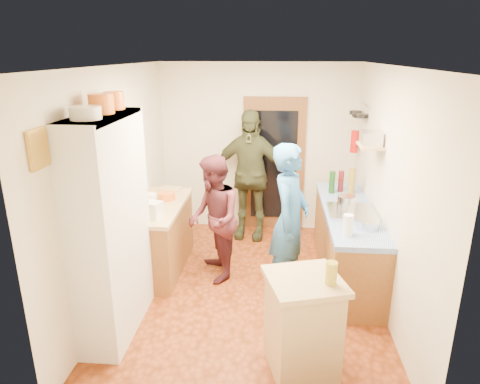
# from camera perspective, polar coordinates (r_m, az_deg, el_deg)

# --- Properties ---
(floor) EXTENTS (3.00, 4.00, 0.02)m
(floor) POSITION_cam_1_polar(r_m,az_deg,el_deg) (5.30, 1.19, -13.01)
(floor) COLOR brown
(floor) RESTS_ON ground
(ceiling) EXTENTS (3.00, 4.00, 0.02)m
(ceiling) POSITION_cam_1_polar(r_m,az_deg,el_deg) (4.53, 1.41, 16.61)
(ceiling) COLOR silver
(ceiling) RESTS_ON ground
(wall_back) EXTENTS (3.00, 0.02, 2.60)m
(wall_back) POSITION_cam_1_polar(r_m,az_deg,el_deg) (6.70, 2.42, 5.80)
(wall_back) COLOR beige
(wall_back) RESTS_ON ground
(wall_front) EXTENTS (3.00, 0.02, 2.60)m
(wall_front) POSITION_cam_1_polar(r_m,az_deg,el_deg) (2.91, -1.34, -11.38)
(wall_front) COLOR beige
(wall_front) RESTS_ON ground
(wall_left) EXTENTS (0.02, 4.00, 2.60)m
(wall_left) POSITION_cam_1_polar(r_m,az_deg,el_deg) (5.07, -15.99, 1.04)
(wall_left) COLOR beige
(wall_left) RESTS_ON ground
(wall_right) EXTENTS (0.02, 4.00, 2.60)m
(wall_right) POSITION_cam_1_polar(r_m,az_deg,el_deg) (4.90, 19.19, 0.13)
(wall_right) COLOR beige
(wall_right) RESTS_ON ground
(door_frame) EXTENTS (0.95, 0.06, 2.10)m
(door_frame) POSITION_cam_1_polar(r_m,az_deg,el_deg) (6.71, 4.51, 3.59)
(door_frame) COLOR brown
(door_frame) RESTS_ON ground
(door_glass) EXTENTS (0.70, 0.02, 1.70)m
(door_glass) POSITION_cam_1_polar(r_m,az_deg,el_deg) (6.68, 4.51, 3.52)
(door_glass) COLOR black
(door_glass) RESTS_ON door_frame
(hutch_body) EXTENTS (0.40, 1.20, 2.20)m
(hutch_body) POSITION_cam_1_polar(r_m,az_deg,el_deg) (4.36, -16.80, -4.63)
(hutch_body) COLOR silver
(hutch_body) RESTS_ON ground
(hutch_top_shelf) EXTENTS (0.40, 1.14, 0.04)m
(hutch_top_shelf) POSITION_cam_1_polar(r_m,az_deg,el_deg) (4.08, -18.18, 9.49)
(hutch_top_shelf) COLOR silver
(hutch_top_shelf) RESTS_ON hutch_body
(plate_stack) EXTENTS (0.26, 0.26, 0.11)m
(plate_stack) POSITION_cam_1_polar(r_m,az_deg,el_deg) (3.82, -19.91, 9.89)
(plate_stack) COLOR white
(plate_stack) RESTS_ON hutch_top_shelf
(orange_pot_a) EXTENTS (0.22, 0.22, 0.18)m
(orange_pot_a) POSITION_cam_1_polar(r_m,az_deg,el_deg) (4.13, -18.01, 11.13)
(orange_pot_a) COLOR orange
(orange_pot_a) RESTS_ON hutch_top_shelf
(orange_pot_b) EXTENTS (0.19, 0.19, 0.17)m
(orange_pot_b) POSITION_cam_1_polar(r_m,az_deg,el_deg) (4.42, -16.43, 11.64)
(orange_pot_b) COLOR orange
(orange_pot_b) RESTS_ON hutch_top_shelf
(left_counter_base) EXTENTS (0.60, 1.40, 0.85)m
(left_counter_base) POSITION_cam_1_polar(r_m,az_deg,el_deg) (5.68, -10.71, -6.14)
(left_counter_base) COLOR brown
(left_counter_base) RESTS_ON ground
(left_counter_top) EXTENTS (0.64, 1.44, 0.05)m
(left_counter_top) POSITION_cam_1_polar(r_m,az_deg,el_deg) (5.51, -10.98, -1.87)
(left_counter_top) COLOR tan
(left_counter_top) RESTS_ON left_counter_base
(toaster) EXTENTS (0.29, 0.24, 0.19)m
(toaster) POSITION_cam_1_polar(r_m,az_deg,el_deg) (5.07, -11.82, -2.28)
(toaster) COLOR white
(toaster) RESTS_ON left_counter_top
(kettle) EXTENTS (0.20, 0.20, 0.17)m
(kettle) POSITION_cam_1_polar(r_m,az_deg,el_deg) (5.39, -11.86, -1.13)
(kettle) COLOR white
(kettle) RESTS_ON left_counter_top
(orange_bowl) EXTENTS (0.25, 0.25, 0.10)m
(orange_bowl) POSITION_cam_1_polar(r_m,az_deg,el_deg) (5.64, -9.73, -0.53)
(orange_bowl) COLOR orange
(orange_bowl) RESTS_ON left_counter_top
(chopping_board) EXTENTS (0.32, 0.25, 0.02)m
(chopping_board) POSITION_cam_1_polar(r_m,az_deg,el_deg) (6.05, -9.29, 0.42)
(chopping_board) COLOR tan
(chopping_board) RESTS_ON left_counter_top
(right_counter_base) EXTENTS (0.60, 2.20, 0.84)m
(right_counter_base) POSITION_cam_1_polar(r_m,az_deg,el_deg) (5.61, 13.99, -6.77)
(right_counter_base) COLOR brown
(right_counter_base) RESTS_ON ground
(right_counter_top) EXTENTS (0.62, 2.22, 0.06)m
(right_counter_top) POSITION_cam_1_polar(r_m,az_deg,el_deg) (5.44, 14.35, -2.46)
(right_counter_top) COLOR blue
(right_counter_top) RESTS_ON right_counter_base
(hob) EXTENTS (0.55, 0.58, 0.04)m
(hob) POSITION_cam_1_polar(r_m,az_deg,el_deg) (5.27, 14.65, -2.56)
(hob) COLOR silver
(hob) RESTS_ON right_counter_top
(pot_on_hob) EXTENTS (0.22, 0.22, 0.14)m
(pot_on_hob) POSITION_cam_1_polar(r_m,az_deg,el_deg) (5.33, 14.02, -1.23)
(pot_on_hob) COLOR silver
(pot_on_hob) RESTS_ON hob
(bottle_a) EXTENTS (0.09, 0.09, 0.30)m
(bottle_a) POSITION_cam_1_polar(r_m,az_deg,el_deg) (5.93, 12.17, 1.28)
(bottle_a) COLOR #143F14
(bottle_a) RESTS_ON right_counter_top
(bottle_b) EXTENTS (0.09, 0.09, 0.29)m
(bottle_b) POSITION_cam_1_polar(r_m,az_deg,el_deg) (6.02, 13.30, 1.42)
(bottle_b) COLOR #591419
(bottle_b) RESTS_ON right_counter_top
(bottle_c) EXTENTS (0.11, 0.11, 0.35)m
(bottle_c) POSITION_cam_1_polar(r_m,az_deg,el_deg) (5.95, 14.67, 1.38)
(bottle_c) COLOR olive
(bottle_c) RESTS_ON right_counter_top
(paper_towel) EXTENTS (0.12, 0.12, 0.23)m
(paper_towel) POSITION_cam_1_polar(r_m,az_deg,el_deg) (4.61, 14.18, -4.32)
(paper_towel) COLOR white
(paper_towel) RESTS_ON right_counter_top
(mixing_bowl) EXTENTS (0.28, 0.28, 0.10)m
(mixing_bowl) POSITION_cam_1_polar(r_m,az_deg,el_deg) (4.88, 16.63, -4.06)
(mixing_bowl) COLOR silver
(mixing_bowl) RESTS_ON right_counter_top
(island_base) EXTENTS (0.68, 0.68, 0.86)m
(island_base) POSITION_cam_1_polar(r_m,az_deg,el_deg) (3.99, 8.31, -17.35)
(island_base) COLOR tan
(island_base) RESTS_ON ground
(island_top) EXTENTS (0.77, 0.77, 0.05)m
(island_top) POSITION_cam_1_polar(r_m,az_deg,el_deg) (3.74, 8.63, -11.67)
(island_top) COLOR tan
(island_top) RESTS_ON island_base
(cutting_board) EXTENTS (0.42, 0.37, 0.02)m
(cutting_board) POSITION_cam_1_polar(r_m,az_deg,el_deg) (3.76, 7.64, -11.27)
(cutting_board) COLOR white
(cutting_board) RESTS_ON island_top
(oil_jar) EXTENTS (0.12, 0.12, 0.19)m
(oil_jar) POSITION_cam_1_polar(r_m,az_deg,el_deg) (3.65, 12.07, -10.52)
(oil_jar) COLOR #AD9E2D
(oil_jar) RESTS_ON island_top
(pan_rail) EXTENTS (0.02, 0.65, 0.02)m
(pan_rail) POSITION_cam_1_polar(r_m,az_deg,el_deg) (6.20, 16.16, 11.15)
(pan_rail) COLOR silver
(pan_rail) RESTS_ON wall_right
(pan_hang_a) EXTENTS (0.18, 0.18, 0.05)m
(pan_hang_a) POSITION_cam_1_polar(r_m,az_deg,el_deg) (6.03, 15.79, 9.76)
(pan_hang_a) COLOR black
(pan_hang_a) RESTS_ON pan_rail
(pan_hang_b) EXTENTS (0.16, 0.16, 0.05)m
(pan_hang_b) POSITION_cam_1_polar(r_m,az_deg,el_deg) (6.23, 15.45, 9.85)
(pan_hang_b) COLOR black
(pan_hang_b) RESTS_ON pan_rail
(pan_hang_c) EXTENTS (0.17, 0.17, 0.05)m
(pan_hang_c) POSITION_cam_1_polar(r_m,az_deg,el_deg) (6.43, 15.15, 10.20)
(pan_hang_c) COLOR black
(pan_hang_c) RESTS_ON pan_rail
(wall_shelf) EXTENTS (0.26, 0.42, 0.03)m
(wall_shelf) POSITION_cam_1_polar(r_m,az_deg,el_deg) (5.19, 17.00, 5.91)
(wall_shelf) COLOR tan
(wall_shelf) RESTS_ON wall_right
(radio) EXTENTS (0.23, 0.31, 0.15)m
(radio) POSITION_cam_1_polar(r_m,az_deg,el_deg) (5.18, 17.09, 6.88)
(radio) COLOR silver
(radio) RESTS_ON wall_shelf
(ext_bracket) EXTENTS (0.06, 0.10, 0.04)m
(ext_bracket) POSITION_cam_1_polar(r_m,az_deg,el_deg) (6.46, 15.51, 6.07)
(ext_bracket) COLOR black
(ext_bracket) RESTS_ON wall_right
(fire_extinguisher) EXTENTS (0.11, 0.11, 0.32)m
(fire_extinguisher) POSITION_cam_1_polar(r_m,az_deg,el_deg) (6.44, 15.02, 6.53)
(fire_extinguisher) COLOR red
(fire_extinguisher) RESTS_ON wall_right
(picture_frame) EXTENTS (0.03, 0.25, 0.30)m
(picture_frame) POSITION_cam_1_polar(r_m,az_deg,el_deg) (3.53, -25.32, 5.24)
(picture_frame) COLOR gold
(picture_frame) RESTS_ON wall_left
(person_hob) EXTENTS (0.60, 0.75, 1.79)m
(person_hob) POSITION_cam_1_polar(r_m,az_deg,el_deg) (4.92, 6.94, -3.91)
(person_hob) COLOR #2D66A7
(person_hob) RESTS_ON ground
(person_left) EXTENTS (0.80, 0.91, 1.58)m
(person_left) POSITION_cam_1_polar(r_m,az_deg,el_deg) (5.28, -3.31, -3.44)
(person_left) COLOR #4C1E25
(person_left) RESTS_ON ground
(person_back) EXTENTS (1.21, 0.64, 1.96)m
(person_back) POSITION_cam_1_polar(r_m,az_deg,el_deg) (6.38, 1.35, 2.24)
(person_back) COLOR #343720
(person_back) RESTS_ON ground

